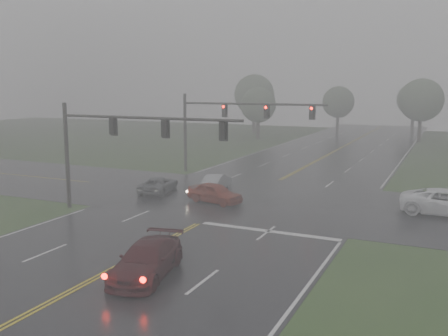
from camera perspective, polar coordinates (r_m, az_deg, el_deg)
The scene contains 16 objects.
ground at distance 20.34m, azimuth -22.59°, elevation -15.77°, with size 180.00×180.00×0.00m, color #2A431D.
main_road at distance 36.09m, azimuth 1.38°, elevation -4.11°, with size 18.00×160.00×0.02m, color black.
cross_street at distance 37.89m, azimuth 2.59°, elevation -3.47°, with size 120.00×14.00×0.02m, color black.
stop_bar at distance 29.46m, azimuth 5.11°, elevation -7.24°, with size 8.50×0.50×0.01m, color silver.
sedan_maroon at distance 23.02m, azimuth -8.75°, elevation -12.14°, with size 2.13×5.23×1.52m, color #36090D.
sedan_red at distance 36.37m, azimuth -1.05°, elevation -4.00°, with size 1.71×4.26×1.45m, color maroon.
sedan_silver at distance 40.92m, azimuth -0.83°, elevation -2.50°, with size 1.39×3.99×1.31m, color #979A9E.
car_grey at distance 40.20m, azimuth -7.47°, elevation -2.79°, with size 2.08×4.51×1.25m, color #4C4E52.
pickup_white at distance 36.05m, azimuth 24.20°, elevation -4.96°, with size 2.79×6.05×1.68m, color white.
signal_gantry_near at distance 33.28m, azimuth -12.38°, elevation 3.49°, with size 13.31×0.32×7.29m.
signal_gantry_far at distance 47.45m, azimuth 0.23°, elevation 5.74°, with size 14.28×0.39×7.68m.
tree_nw_a at distance 79.88m, azimuth 3.93°, elevation 7.19°, with size 5.63×5.63×8.28m.
tree_ne_a at distance 81.75m, azimuth 21.62°, elevation 7.22°, with size 6.53×6.53×9.59m.
tree_n_mid at distance 93.60m, azimuth 12.93°, elevation 7.35°, with size 5.74×5.74×8.43m.
tree_nw_b at distance 89.99m, azimuth 3.47°, elevation 8.37°, with size 7.15×7.15×10.51m.
tree_n_far at distance 99.70m, azimuth 20.87°, elevation 7.32°, with size 6.16×6.16×9.05m.
Camera 1 is at (13.93, -12.22, 8.38)m, focal length 40.00 mm.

